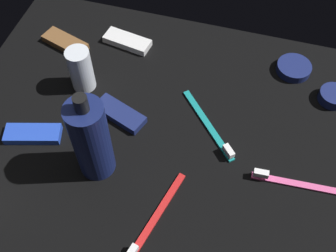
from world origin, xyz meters
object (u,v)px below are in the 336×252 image
object	(u,v)px
toothbrush_teal	(211,128)
cream_tin_right	(294,68)
deodorant_stick	(81,70)
snack_bar_blue	(33,134)
snack_bar_white	(127,41)
lotion_bottle	(91,140)
snack_bar_navy	(120,114)
toothbrush_pink	(297,183)
cream_tin_left	(333,96)
toothbrush_red	(153,221)
snack_bar_brown	(65,42)

from	to	relation	value
toothbrush_teal	cream_tin_right	size ratio (longest dim) A/B	1.97
deodorant_stick	snack_bar_blue	distance (cm)	15.54
toothbrush_teal	snack_bar_white	world-z (taller)	toothbrush_teal
lotion_bottle	deodorant_stick	size ratio (longest dim) A/B	2.06
lotion_bottle	snack_bar_navy	xyz separation A→B (cm)	(-0.10, -11.48, -7.91)
toothbrush_pink	snack_bar_white	bearing A→B (deg)	-31.87
snack_bar_navy	cream_tin_left	distance (cm)	42.56
snack_bar_white	snack_bar_blue	bearing A→B (deg)	81.75
toothbrush_pink	cream_tin_right	world-z (taller)	toothbrush_pink
cream_tin_left	cream_tin_right	distance (cm)	10.12
toothbrush_red	snack_bar_brown	world-z (taller)	toothbrush_red
toothbrush_red	cream_tin_left	size ratio (longest dim) A/B	3.09
lotion_bottle	cream_tin_right	xyz separation A→B (cm)	(-31.35, -32.62, -7.80)
lotion_bottle	toothbrush_red	xyz separation A→B (cm)	(-12.70, 7.64, -8.05)
toothbrush_pink	toothbrush_teal	bearing A→B (deg)	-23.19
snack_bar_blue	lotion_bottle	bearing A→B (deg)	154.14
lotion_bottle	cream_tin_left	bearing A→B (deg)	-145.83
snack_bar_brown	cream_tin_left	bearing A→B (deg)	-162.07
toothbrush_red	cream_tin_right	size ratio (longest dim) A/B	2.47
lotion_bottle	snack_bar_blue	size ratio (longest dim) A/B	1.90
snack_bar_white	cream_tin_right	xyz separation A→B (cm)	(-36.35, -1.93, 0.11)
snack_bar_blue	cream_tin_left	bearing A→B (deg)	-171.17
cream_tin_right	toothbrush_teal	bearing A→B (deg)	55.15
toothbrush_pink	snack_bar_navy	bearing A→B (deg)	-9.11
cream_tin_left	cream_tin_right	world-z (taller)	cream_tin_left
toothbrush_teal	toothbrush_pink	bearing A→B (deg)	156.81
toothbrush_red	cream_tin_right	distance (cm)	44.37
toothbrush_teal	toothbrush_red	size ratio (longest dim) A/B	0.80
snack_bar_blue	snack_bar_brown	distance (cm)	24.33
snack_bar_brown	cream_tin_right	world-z (taller)	cream_tin_right
cream_tin_right	snack_bar_blue	bearing A→B (deg)	33.53
cream_tin_right	snack_bar_brown	bearing A→B (deg)	7.02
toothbrush_pink	cream_tin_right	distance (cm)	26.93
snack_bar_blue	snack_bar_navy	xyz separation A→B (cm)	(-14.15, -8.94, 0.00)
toothbrush_red	cream_tin_right	xyz separation A→B (cm)	(-18.65, -40.26, 0.25)
snack_bar_blue	cream_tin_left	distance (cm)	59.07
cream_tin_left	snack_bar_white	bearing A→B (deg)	-4.75
toothbrush_pink	snack_bar_navy	size ratio (longest dim) A/B	1.73
snack_bar_brown	snack_bar_navy	size ratio (longest dim) A/B	1.00
snack_bar_white	lotion_bottle	bearing A→B (deg)	108.82
snack_bar_blue	snack_bar_navy	world-z (taller)	same
lotion_bottle	toothbrush_teal	size ratio (longest dim) A/B	1.40
toothbrush_pink	snack_bar_white	size ratio (longest dim) A/B	1.73
snack_bar_navy	toothbrush_teal	bearing A→B (deg)	-154.35
toothbrush_red	snack_bar_brown	bearing A→B (deg)	-48.02
cream_tin_right	cream_tin_left	bearing A→B (deg)	146.04
toothbrush_pink	snack_bar_brown	distance (cm)	56.78
toothbrush_red	deodorant_stick	bearing A→B (deg)	-47.75
lotion_bottle	snack_bar_blue	bearing A→B (deg)	-10.26
lotion_bottle	cream_tin_left	size ratio (longest dim) A/B	3.43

